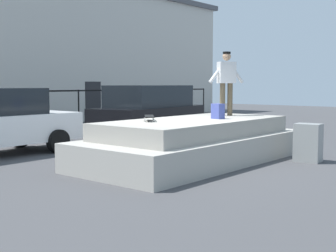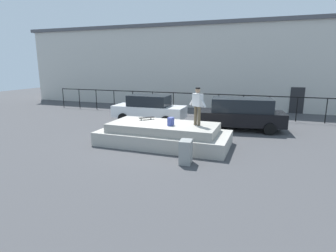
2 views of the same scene
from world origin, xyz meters
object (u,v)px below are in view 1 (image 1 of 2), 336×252
(backpack, at_px, (218,111))
(car_black_hatchback_mid, at_px, (150,110))
(skateboarder, at_px, (226,78))
(utility_box, at_px, (308,143))
(skateboard, at_px, (149,117))

(backpack, xyz_separation_m, car_black_hatchback_mid, (2.67, 4.62, -0.24))
(skateboarder, xyz_separation_m, car_black_hatchback_mid, (1.57, 4.15, -1.05))
(backpack, relative_size, utility_box, 0.40)
(backpack, distance_m, car_black_hatchback_mid, 5.34)
(skateboarder, xyz_separation_m, skateboard, (-2.65, 0.36, -0.89))
(skateboard, relative_size, backpack, 1.89)
(skateboard, height_order, utility_box, skateboard)
(car_black_hatchback_mid, bearing_deg, skateboard, -138.10)
(car_black_hatchback_mid, xyz_separation_m, utility_box, (-1.45, -6.39, -0.50))
(skateboarder, distance_m, backpack, 1.44)
(skateboarder, xyz_separation_m, utility_box, (0.13, -2.24, -1.55))
(skateboarder, bearing_deg, skateboard, 172.23)
(car_black_hatchback_mid, bearing_deg, utility_box, -102.75)
(skateboarder, height_order, backpack, skateboarder)
(skateboarder, distance_m, skateboard, 2.82)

